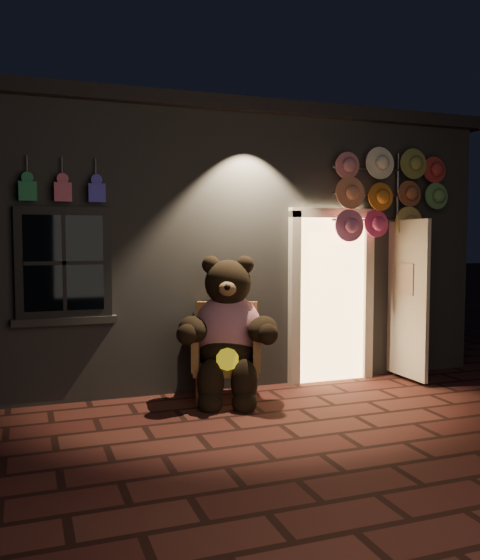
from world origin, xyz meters
TOP-DOWN VIEW (x-y plane):
  - ground at (0.00, 0.00)m, footprint 60.00×60.00m
  - shop_building at (0.00, 3.99)m, footprint 7.30×5.95m
  - wicker_armchair at (-0.17, 1.12)m, footprint 0.91×0.87m
  - teddy_bear at (-0.20, 0.98)m, footprint 1.14×1.07m
  - hat_rack at (2.09, 1.28)m, footprint 1.68×0.22m

SIDE VIEW (x-z plane):
  - ground at x=0.00m, z-range 0.00..0.00m
  - wicker_armchair at x=-0.17m, z-range 0.00..1.08m
  - teddy_bear at x=-0.20m, z-range -0.05..1.61m
  - shop_building at x=0.00m, z-range -0.02..3.49m
  - hat_rack at x=2.09m, z-range 0.91..3.84m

